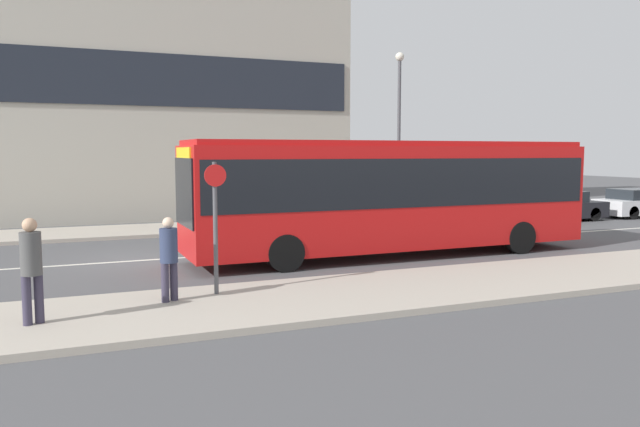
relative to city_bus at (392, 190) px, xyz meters
name	(u,v)px	position (x,y,z in m)	size (l,w,h in m)	color
ground_plane	(151,260)	(-6.54, 1.96, -1.90)	(120.00, 120.00, 0.00)	#4F4F51
sidewalk_near	(197,310)	(-6.54, -4.29, -1.84)	(44.00, 3.50, 0.13)	#B2A899
sidewalk_far	(128,231)	(-6.54, 8.21, -1.84)	(44.00, 3.50, 0.13)	#B2A899
lane_centerline	(151,260)	(-6.54, 1.96, -1.90)	(41.80, 0.16, 0.01)	silver
city_bus	(392,190)	(0.00, 0.00, 0.00)	(11.93, 2.55, 3.31)	red
parked_car_0	(460,211)	(6.16, 5.35, -1.29)	(4.13, 1.71, 1.28)	maroon
parked_car_1	(557,207)	(11.21, 5.30, -1.28)	(4.22, 1.78, 1.29)	black
parked_car_2	(637,203)	(15.91, 5.19, -1.28)	(3.92, 1.76, 1.30)	silver
pedestrian_near_stop	(31,264)	(-9.32, -4.44, -0.75)	(0.34, 0.34, 1.79)	#383347
pedestrian_down_pavement	(169,254)	(-6.95, -3.69, -0.85)	(0.34, 0.34, 1.63)	#383347
bus_stop_sign	(215,217)	(-5.97, -3.43, -0.21)	(0.44, 0.12, 2.67)	#4C4C51
street_lamp	(399,119)	(4.20, 6.97, 2.45)	(0.36, 0.36, 6.92)	#4C4C51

